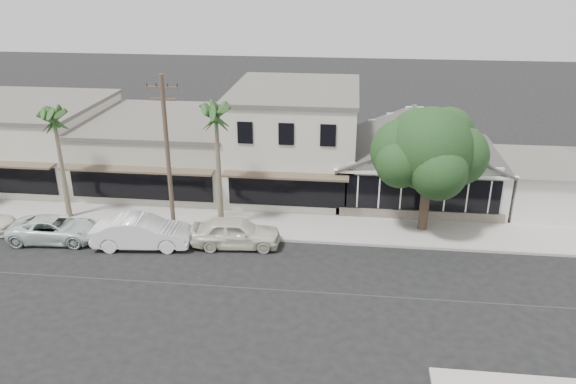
# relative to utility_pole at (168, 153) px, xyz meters

# --- Properties ---
(ground) EXTENTS (140.00, 140.00, 0.00)m
(ground) POSITION_rel_utility_pole_xyz_m (9.00, -5.20, -4.79)
(ground) COLOR black
(ground) RESTS_ON ground
(sidewalk_north) EXTENTS (90.00, 3.50, 0.15)m
(sidewalk_north) POSITION_rel_utility_pole_xyz_m (1.00, 1.55, -4.71)
(sidewalk_north) COLOR #9E9991
(sidewalk_north) RESTS_ON ground
(corner_shop) EXTENTS (10.40, 8.60, 5.10)m
(corner_shop) POSITION_rel_utility_pole_xyz_m (14.00, 7.27, -2.17)
(corner_shop) COLOR silver
(corner_shop) RESTS_ON ground
(side_cottage) EXTENTS (6.00, 6.00, 3.00)m
(side_cottage) POSITION_rel_utility_pole_xyz_m (22.20, 6.30, -3.29)
(side_cottage) COLOR silver
(side_cottage) RESTS_ON ground
(row_building_near) EXTENTS (8.00, 10.00, 6.50)m
(row_building_near) POSITION_rel_utility_pole_xyz_m (6.00, 8.30, -1.54)
(row_building_near) COLOR beige
(row_building_near) RESTS_ON ground
(row_building_midnear) EXTENTS (10.00, 10.00, 4.20)m
(row_building_midnear) POSITION_rel_utility_pole_xyz_m (-3.00, 8.30, -2.69)
(row_building_midnear) COLOR #B9B4A6
(row_building_midnear) RESTS_ON ground
(row_building_midfar) EXTENTS (11.00, 10.00, 5.00)m
(row_building_midfar) POSITION_rel_utility_pole_xyz_m (-13.50, 8.30, -2.29)
(row_building_midfar) COLOR beige
(row_building_midfar) RESTS_ON ground
(utility_pole) EXTENTS (1.80, 0.24, 9.00)m
(utility_pole) POSITION_rel_utility_pole_xyz_m (0.00, 0.00, 0.00)
(utility_pole) COLOR brown
(utility_pole) RESTS_ON ground
(car_0) EXTENTS (4.89, 2.29, 1.62)m
(car_0) POSITION_rel_utility_pole_xyz_m (3.80, -1.07, -3.98)
(car_0) COLOR beige
(car_0) RESTS_ON ground
(car_1) EXTENTS (5.35, 2.35, 1.71)m
(car_1) POSITION_rel_utility_pole_xyz_m (-1.20, -1.70, -3.93)
(car_1) COLOR white
(car_1) RESTS_ON ground
(car_2) EXTENTS (5.10, 2.63, 1.37)m
(car_2) POSITION_rel_utility_pole_xyz_m (-6.20, -1.55, -4.10)
(car_2) COLOR silver
(car_2) RESTS_ON ground
(shade_tree) EXTENTS (6.48, 5.86, 7.19)m
(shade_tree) POSITION_rel_utility_pole_xyz_m (13.92, 2.22, -0.06)
(shade_tree) COLOR #4A382D
(shade_tree) RESTS_ON ground
(palm_east) EXTENTS (2.58, 2.58, 7.81)m
(palm_east) POSITION_rel_utility_pole_xyz_m (2.54, 0.81, 1.90)
(palm_east) COLOR #726651
(palm_east) RESTS_ON ground
(palm_mid) EXTENTS (2.81, 2.81, 7.14)m
(palm_mid) POSITION_rel_utility_pole_xyz_m (-6.84, 1.24, 1.32)
(palm_mid) COLOR #726651
(palm_mid) RESTS_ON ground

